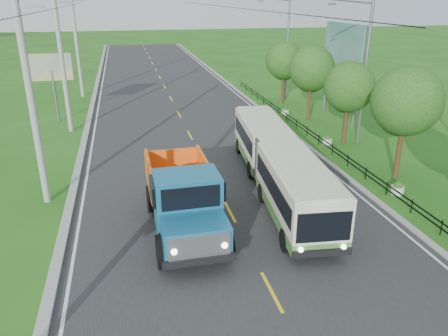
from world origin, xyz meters
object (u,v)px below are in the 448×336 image
object	(u,v)px
tree_fifth	(311,71)
tree_back	(284,62)
tree_fourth	(349,89)
streetlight_mid	(363,69)
planter_near	(397,188)
pole_mid	(62,60)
billboard_left	(52,72)
bus	(278,161)
billboard_right	(343,50)
streetlight_far	(286,45)
planter_far	(285,111)
planter_mid	(327,140)
pole_far	(77,43)
pole_near	(31,97)
tree_third	(405,104)
dump_truck	(184,194)

from	to	relation	value
tree_fifth	tree_back	world-z (taller)	tree_fifth
tree_fourth	tree_fifth	xyz separation A→B (m)	(0.00, 6.00, 0.27)
tree_fifth	streetlight_mid	size ratio (longest dim) A/B	0.64
streetlight_mid	planter_near	distance (m)	9.46
pole_mid	tree_fourth	world-z (taller)	pole_mid
pole_mid	billboard_left	distance (m)	3.47
bus	tree_fifth	bearing A→B (deg)	66.26
bus	billboard_right	bearing A→B (deg)	58.07
tree_fifth	tree_back	distance (m)	6.00
streetlight_far	planter_far	xyz separation A→B (m)	(-2.04, -6.00, -4.62)
planter_mid	pole_far	bearing A→B (deg)	131.59
streetlight_mid	streetlight_far	distance (m)	14.00
tree_fourth	bus	size ratio (longest dim) A/B	0.39
streetlight_far	planter_mid	size ratio (longest dim) A/B	13.54
pole_far	planter_far	xyz separation A→B (m)	(16.86, -11.00, -4.81)
billboard_left	tree_fifth	bearing A→B (deg)	-11.28
pole_near	billboard_right	bearing A→B (deg)	28.14
tree_third	planter_mid	size ratio (longest dim) A/B	8.96
planter_near	streetlight_mid	bearing A→B (deg)	75.68
pole_mid	pole_far	bearing A→B (deg)	90.00
tree_fourth	billboard_right	size ratio (longest dim) A/B	0.74
pole_mid	billboard_right	world-z (taller)	pole_mid
tree_third	planter_mid	distance (m)	7.04
planter_mid	bus	xyz separation A→B (m)	(-5.72, -6.21, 1.31)
planter_mid	tree_fourth	bearing A→B (deg)	6.39
pole_mid	billboard_right	bearing A→B (deg)	-2.78
tree_back	planter_near	distance (m)	20.46
billboard_right	bus	bearing A→B (deg)	-127.65
pole_mid	streetlight_mid	bearing A→B (deg)	-20.32
planter_mid	streetlight_far	bearing A→B (deg)	81.70
billboard_right	dump_truck	xyz separation A→B (m)	(-14.54, -15.27, -3.68)
pole_mid	streetlight_mid	world-z (taller)	pole_mid
planter_far	planter_near	bearing A→B (deg)	-90.00
tree_third	tree_fourth	xyz separation A→B (m)	(-0.00, 6.00, -0.40)
pole_mid	planter_far	size ratio (longest dim) A/B	14.93
planter_near	billboard_left	distance (m)	25.78
tree_fourth	planter_near	bearing A→B (deg)	-98.77
tree_third	dump_truck	distance (m)	12.78
bus	planter_mid	bearing A→B (deg)	53.07
pole_near	bus	xyz separation A→B (m)	(11.14, -1.21, -3.50)
pole_mid	pole_far	xyz separation A→B (m)	(0.00, 12.00, 0.00)
streetlight_mid	billboard_right	bearing A→B (deg)	74.56
planter_far	pole_near	bearing A→B (deg)	-142.37
planter_near	pole_far	bearing A→B (deg)	121.99
pole_near	tree_third	size ratio (longest dim) A/B	1.67
pole_far	streetlight_mid	bearing A→B (deg)	-45.14
streetlight_far	pole_near	bearing A→B (deg)	-134.86
tree_third	bus	size ratio (longest dim) A/B	0.43
tree_back	streetlight_mid	world-z (taller)	streetlight_mid
pole_mid	planter_far	xyz separation A→B (m)	(16.86, 1.00, -4.81)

